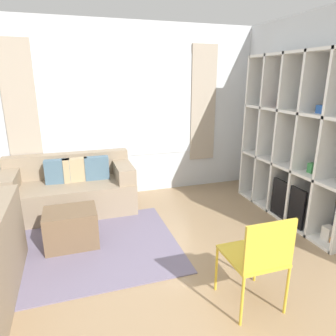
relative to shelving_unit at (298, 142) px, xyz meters
The scene contains 7 objects.
wall_back 2.65m from the shelving_unit, 142.24° to the left, with size 5.70×0.11×2.70m.
wall_right 0.36m from the shelving_unit, 20.51° to the right, with size 0.07×4.51×2.70m, color silver.
area_rug 3.36m from the shelving_unit, behind, with size 2.85×1.64×0.01m, color slate.
shelving_unit is the anchor object (origin of this frame).
couch_main 3.22m from the shelving_unit, 158.65° to the left, with size 1.78×0.85×0.80m.
ottoman 3.06m from the shelving_unit, behind, with size 0.58×0.45×0.44m.
folding_chair 2.10m from the shelving_unit, 137.18° to the right, with size 0.44×0.46×0.86m.
Camera 1 is at (-0.75, -1.42, 1.89)m, focal length 32.00 mm.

